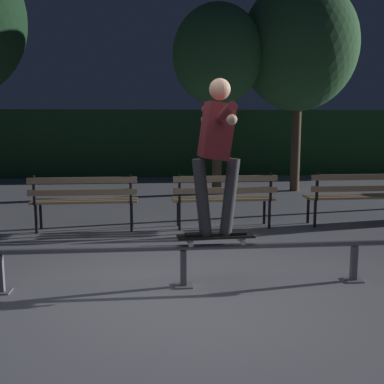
{
  "coord_description": "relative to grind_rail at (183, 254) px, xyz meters",
  "views": [
    {
      "loc": [
        -0.35,
        -4.38,
        1.68
      ],
      "look_at": [
        0.16,
        1.03,
        0.85
      ],
      "focal_mm": 44.18,
      "sensor_mm": 36.0,
      "label": 1
    }
  ],
  "objects": [
    {
      "name": "tree_far_right",
      "position": [
        3.16,
        6.33,
        3.02
      ],
      "size": [
        2.69,
        2.69,
        4.85
      ],
      "color": "brown",
      "rests_on": "ground"
    },
    {
      "name": "hedge_backdrop",
      "position": [
        -0.0,
        10.02,
        0.65
      ],
      "size": [
        24.0,
        1.2,
        1.98
      ],
      "primitive_type": "cube",
      "color": "#234C28",
      "rests_on": "ground"
    },
    {
      "name": "ground_plane",
      "position": [
        -0.0,
        -0.23,
        -0.34
      ],
      "size": [
        90.0,
        90.0,
        0.0
      ],
      "primitive_type": "plane",
      "color": "slate"
    },
    {
      "name": "park_bench_left_center",
      "position": [
        -1.31,
        2.54,
        0.2
      ],
      "size": [
        1.6,
        0.42,
        0.88
      ],
      "color": "black",
      "rests_on": "ground"
    },
    {
      "name": "skateboard",
      "position": [
        0.33,
        0.0,
        0.17
      ],
      "size": [
        0.79,
        0.24,
        0.09
      ],
      "color": "black",
      "rests_on": "grind_rail"
    },
    {
      "name": "park_bench_rightmost",
      "position": [
        2.97,
        2.54,
        0.2
      ],
      "size": [
        1.6,
        0.42,
        0.88
      ],
      "color": "black",
      "rests_on": "ground"
    },
    {
      "name": "park_bench_right_center",
      "position": [
        0.83,
        2.54,
        0.2
      ],
      "size": [
        1.6,
        0.42,
        0.88
      ],
      "color": "black",
      "rests_on": "ground"
    },
    {
      "name": "tree_behind_benches",
      "position": [
        1.23,
        6.06,
        2.75
      ],
      "size": [
        2.01,
        2.01,
        4.22
      ],
      "color": "brown",
      "rests_on": "ground"
    },
    {
      "name": "grind_rail",
      "position": [
        0.0,
        0.0,
        0.0
      ],
      "size": [
        4.24,
        0.18,
        0.44
      ],
      "color": "slate",
      "rests_on": "ground"
    },
    {
      "name": "skateboarder",
      "position": [
        0.33,
        0.0,
        1.11
      ],
      "size": [
        0.62,
        1.41,
        1.56
      ],
      "color": "black",
      "rests_on": "skateboard"
    }
  ]
}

